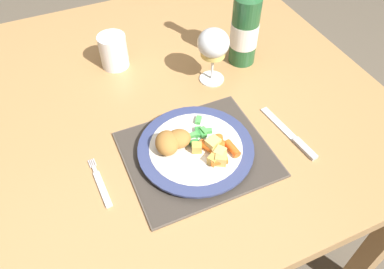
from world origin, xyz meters
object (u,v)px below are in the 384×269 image
(dining_table, at_px, (160,118))
(dinner_plate, at_px, (196,149))
(fork, at_px, (101,185))
(wine_glass, at_px, (213,45))
(bottle, at_px, (245,25))
(drinking_cup, at_px, (113,51))
(table_knife, at_px, (293,137))

(dining_table, distance_m, dinner_plate, 0.25)
(fork, xyz_separation_m, wine_glass, (0.37, 0.23, 0.11))
(bottle, height_order, drinking_cup, bottle)
(fork, height_order, bottle, bottle)
(dining_table, xyz_separation_m, dinner_plate, (0.01, -0.23, 0.10))
(fork, relative_size, bottle, 0.45)
(dinner_plate, bearing_deg, dining_table, 92.62)
(table_knife, bearing_deg, fork, 173.64)
(wine_glass, relative_size, bottle, 0.52)
(dining_table, height_order, dinner_plate, dinner_plate)
(bottle, bearing_deg, drinking_cup, 159.75)
(dinner_plate, distance_m, bottle, 0.39)
(dining_table, height_order, drinking_cup, drinking_cup)
(dining_table, distance_m, drinking_cup, 0.23)
(table_knife, height_order, wine_glass, wine_glass)
(fork, xyz_separation_m, bottle, (0.49, 0.27, 0.11))
(dining_table, bearing_deg, table_knife, -48.38)
(fork, bearing_deg, dinner_plate, -0.41)
(dinner_plate, distance_m, wine_glass, 0.29)
(table_knife, xyz_separation_m, wine_glass, (-0.08, 0.28, 0.11))
(dinner_plate, bearing_deg, bottle, 45.01)
(table_knife, distance_m, drinking_cup, 0.54)
(wine_glass, relative_size, drinking_cup, 1.64)
(dining_table, distance_m, bottle, 0.35)
(table_knife, bearing_deg, dinner_plate, 168.06)
(dining_table, relative_size, table_knife, 6.01)
(fork, bearing_deg, dining_table, 46.33)
(table_knife, relative_size, wine_glass, 1.22)
(dinner_plate, relative_size, fork, 1.94)
(dining_table, relative_size, wine_glass, 7.33)
(fork, distance_m, drinking_cup, 0.42)
(dining_table, relative_size, bottle, 3.78)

